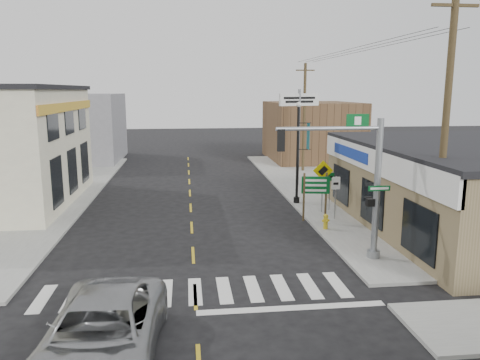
{
  "coord_description": "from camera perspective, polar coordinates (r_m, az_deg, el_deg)",
  "views": [
    {
      "loc": [
        -0.2,
        -14.58,
        6.73
      ],
      "look_at": [
        2.16,
        5.72,
        2.8
      ],
      "focal_mm": 35.0,
      "sensor_mm": 36.0,
      "label": 1
    }
  ],
  "objects": [
    {
      "name": "bare_tree",
      "position": [
        22.4,
        21.4,
        2.8
      ],
      "size": [
        2.38,
        2.38,
        4.75
      ],
      "rotation": [
        0.0,
        0.0,
        0.23
      ],
      "color": "black",
      "rests_on": "sidewalk_right"
    },
    {
      "name": "sidewalk_left",
      "position": [
        29.7,
        -23.72,
        -3.02
      ],
      "size": [
        6.0,
        38.0,
        0.13
      ],
      "primitive_type": "cube",
      "color": "gray",
      "rests_on": "ground"
    },
    {
      "name": "shrub_front",
      "position": [
        22.33,
        21.18,
        -5.59
      ],
      "size": [
        1.47,
        1.47,
        1.1
      ],
      "primitive_type": "ellipsoid",
      "color": "#153515",
      "rests_on": "sidewalk_right"
    },
    {
      "name": "crosswalk",
      "position": [
        16.42,
        -5.51,
        -13.35
      ],
      "size": [
        11.0,
        2.2,
        0.01
      ],
      "primitive_type": "cube",
      "color": "silver",
      "rests_on": "ground"
    },
    {
      "name": "lamp_post",
      "position": [
        27.58,
        7.18,
        4.22
      ],
      "size": [
        0.77,
        0.61,
        5.94
      ],
      "rotation": [
        0.0,
        0.0,
        -0.21
      ],
      "color": "black",
      "rests_on": "sidewalk_right"
    },
    {
      "name": "traffic_signal_pole",
      "position": [
        18.69,
        14.54,
        0.72
      ],
      "size": [
        4.52,
        0.37,
        5.72
      ],
      "rotation": [
        0.0,
        0.0,
        0.02
      ],
      "color": "gray",
      "rests_on": "sidewalk_right"
    },
    {
      "name": "bldg_distant_left",
      "position": [
        47.94,
        -19.76,
        6.03
      ],
      "size": [
        9.0,
        10.0,
        6.4
      ],
      "primitive_type": "cube",
      "color": "gray",
      "rests_on": "ground"
    },
    {
      "name": "bldg_distant_right",
      "position": [
        46.38,
        8.67,
        5.9
      ],
      "size": [
        8.0,
        10.0,
        5.6
      ],
      "primitive_type": "cube",
      "color": "brown",
      "rests_on": "ground"
    },
    {
      "name": "guide_sign",
      "position": [
        24.08,
        9.17,
        -1.17
      ],
      "size": [
        1.42,
        0.13,
        2.49
      ],
      "rotation": [
        0.0,
        0.0,
        -0.17
      ],
      "color": "#4E3E24",
      "rests_on": "sidewalk_right"
    },
    {
      "name": "utility_pole_near",
      "position": [
        19.18,
        23.74,
        5.95
      ],
      "size": [
        1.78,
        0.27,
        10.25
      ],
      "rotation": [
        0.0,
        0.0,
        0.0
      ],
      "color": "#41291E",
      "rests_on": "sidewalk_right"
    },
    {
      "name": "fire_hydrant",
      "position": [
        23.02,
        10.4,
        -4.91
      ],
      "size": [
        0.24,
        0.24,
        0.75
      ],
      "rotation": [
        0.0,
        0.0,
        0.2
      ],
      "color": "gold",
      "rests_on": "sidewalk_right"
    },
    {
      "name": "shrub_back",
      "position": [
        26.07,
        17.53,
        -3.47
      ],
      "size": [
        0.97,
        0.97,
        0.73
      ],
      "primitive_type": "ellipsoid",
      "color": "black",
      "rests_on": "sidewalk_right"
    },
    {
      "name": "ped_crossing_sign",
      "position": [
        25.77,
        10.06,
        0.35
      ],
      "size": [
        1.12,
        0.08,
        2.88
      ],
      "rotation": [
        0.0,
        0.0,
        -0.07
      ],
      "color": "gray",
      "rests_on": "sidewalk_right"
    },
    {
      "name": "utility_pole_far",
      "position": [
        39.02,
        7.83,
        7.69
      ],
      "size": [
        1.52,
        0.23,
        8.76
      ],
      "rotation": [
        0.0,
        0.0,
        -0.01
      ],
      "color": "#41251F",
      "rests_on": "sidewalk_right"
    },
    {
      "name": "suv",
      "position": [
        12.57,
        -16.49,
        -17.57
      ],
      "size": [
        3.07,
        6.14,
        1.67
      ],
      "primitive_type": "imported",
      "rotation": [
        0.0,
        0.0,
        -0.05
      ],
      "color": "#95979A",
      "rests_on": "ground"
    },
    {
      "name": "dance_center_sign",
      "position": [
        32.85,
        7.2,
        8.08
      ],
      "size": [
        3.14,
        0.2,
        6.68
      ],
      "rotation": [
        0.0,
        0.0,
        0.34
      ],
      "color": "gray",
      "rests_on": "sidewalk_right"
    },
    {
      "name": "center_line",
      "position": [
        23.56,
        -5.91,
        -5.76
      ],
      "size": [
        0.12,
        56.0,
        0.01
      ],
      "primitive_type": "cube",
      "color": "gold",
      "rests_on": "ground"
    },
    {
      "name": "sidewalk_right",
      "position": [
        29.83,
        11.51,
        -2.25
      ],
      "size": [
        6.0,
        38.0,
        0.13
      ],
      "primitive_type": "cube",
      "color": "gray",
      "rests_on": "ground"
    },
    {
      "name": "ground",
      "position": [
        16.06,
        -5.47,
        -13.95
      ],
      "size": [
        140.0,
        140.0,
        0.0
      ],
      "primitive_type": "plane",
      "color": "black",
      "rests_on": "ground"
    }
  ]
}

